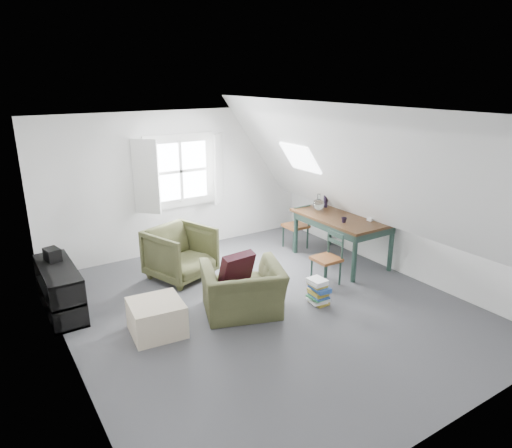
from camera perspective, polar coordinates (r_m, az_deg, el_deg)
floor at (r=6.40m, az=1.23°, el=-10.39°), size 5.50×5.50×0.00m
ceiling at (r=5.65m, az=1.40°, el=12.52°), size 5.50×5.50×0.00m
wall_back at (r=8.25m, az=-9.45°, el=5.21°), size 5.00×0.00×5.00m
wall_front at (r=4.10m, az=23.64°, el=-9.50°), size 5.00×0.00×5.00m
wall_left at (r=5.04m, az=-23.08°, el=-4.32°), size 0.00×5.50×5.50m
wall_right at (r=7.54m, az=17.30°, el=3.44°), size 0.00×5.50×5.50m
slope_left at (r=5.09m, az=-13.30°, el=3.13°), size 3.19×5.50×4.48m
slope_right at (r=6.74m, az=12.42°, el=6.76°), size 3.19×5.50×4.48m
dormer_window at (r=8.14m, az=-9.31°, el=6.49°), size 1.71×0.35×1.30m
skylight at (r=7.70m, az=5.55°, el=8.22°), size 0.35×0.75×0.47m
armchair_near at (r=6.27m, az=-1.67°, el=-11.02°), size 1.27×1.19×0.67m
armchair_far at (r=7.39m, az=-9.25°, el=-6.56°), size 1.12×1.14×0.82m
throw_pillow at (r=6.13m, az=-2.45°, el=-5.67°), size 0.49×0.31×0.48m
ottoman at (r=5.86m, az=-12.32°, el=-11.35°), size 0.68×0.68×0.42m
dining_table at (r=7.79m, az=10.71°, el=0.29°), size 0.99×1.64×0.82m
demijohn at (r=7.95m, az=7.81°, el=2.48°), size 0.20×0.20×0.28m
vase_twigs at (r=8.18m, az=8.70°, el=2.98°), size 0.07×0.08×0.58m
cup at (r=7.39m, az=10.92°, el=0.18°), size 0.11×0.11×0.08m
paper_box at (r=7.59m, az=14.18°, el=0.59°), size 0.14×0.10×0.04m
dining_chair_far at (r=8.38m, az=5.11°, el=-0.19°), size 0.39×0.39×0.84m
dining_chair_near at (r=7.02m, az=8.99°, el=-4.17°), size 0.38×0.38×0.80m
media_shelf at (r=6.68m, az=-23.21°, el=-7.86°), size 0.42×1.27×0.65m
electronics_box at (r=6.78m, az=-24.11°, el=-3.55°), size 0.22×0.26×0.19m
magazine_stack at (r=6.47m, az=7.79°, el=-8.36°), size 0.27×0.33×0.37m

